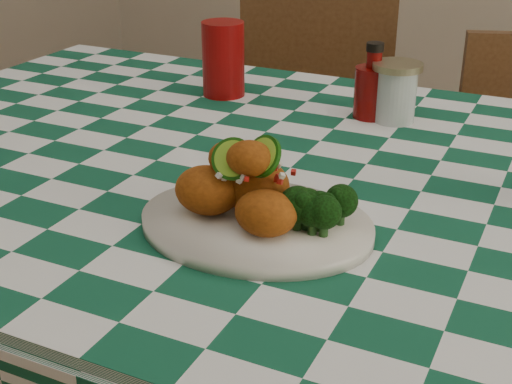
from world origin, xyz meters
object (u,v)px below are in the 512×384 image
at_px(fried_chicken_pile, 253,180).
at_px(ketchup_bottle, 373,81).
at_px(wooden_chair_left, 304,166).
at_px(red_tumbler, 223,59).
at_px(mason_jar, 396,92).
at_px(dining_table, 286,369).
at_px(plate, 256,224).

relative_size(fried_chicken_pile, ketchup_bottle, 1.18).
relative_size(fried_chicken_pile, wooden_chair_left, 0.17).
bearing_deg(ketchup_bottle, red_tumbler, 179.00).
height_order(red_tumbler, mason_jar, red_tumbler).
distance_m(red_tumbler, wooden_chair_left, 0.57).
distance_m(fried_chicken_pile, ketchup_bottle, 0.50).
distance_m(dining_table, ketchup_bottle, 0.55).
bearing_deg(ketchup_bottle, mason_jar, -4.42).
bearing_deg(ketchup_bottle, dining_table, -97.81).
distance_m(plate, ketchup_bottle, 0.50).
height_order(fried_chicken_pile, wooden_chair_left, wooden_chair_left).
bearing_deg(red_tumbler, wooden_chair_left, 88.11).
xyz_separation_m(dining_table, red_tumbler, (-0.27, 0.29, 0.47)).
bearing_deg(fried_chicken_pile, mason_jar, 84.58).
relative_size(dining_table, mason_jar, 15.29).
height_order(dining_table, fried_chicken_pile, fried_chicken_pile).
xyz_separation_m(dining_table, ketchup_bottle, (0.04, 0.29, 0.46)).
distance_m(dining_table, plate, 0.46).
relative_size(plate, red_tumbler, 2.07).
xyz_separation_m(dining_table, mason_jar, (0.08, 0.28, 0.45)).
bearing_deg(red_tumbler, fried_chicken_pile, -58.48).
xyz_separation_m(plate, red_tumbler, (-0.31, 0.50, 0.07)).
height_order(red_tumbler, ketchup_bottle, red_tumbler).
height_order(dining_table, mason_jar, mason_jar).
distance_m(dining_table, wooden_chair_left, 0.76).
distance_m(ketchup_bottle, mason_jar, 0.05).
height_order(plate, ketchup_bottle, ketchup_bottle).
bearing_deg(mason_jar, plate, -94.99).
bearing_deg(wooden_chair_left, plate, -85.35).
xyz_separation_m(ketchup_bottle, mason_jar, (0.04, -0.00, -0.02)).
bearing_deg(mason_jar, ketchup_bottle, 175.58).
relative_size(dining_table, ketchup_bottle, 11.91).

